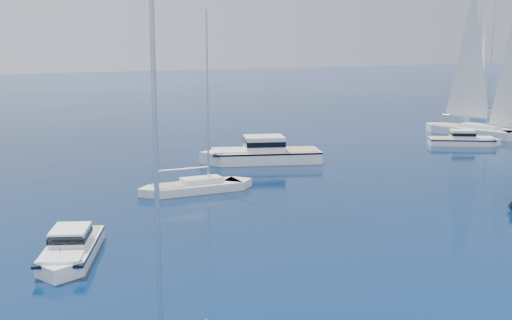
{
  "coord_description": "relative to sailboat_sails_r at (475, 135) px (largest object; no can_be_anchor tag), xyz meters",
  "views": [
    {
      "loc": [
        -22.44,
        -17.23,
        11.3
      ],
      "look_at": [
        -1.01,
        26.09,
        2.2
      ],
      "focal_mm": 45.86,
      "sensor_mm": 36.0,
      "label": 1
    }
  ],
  "objects": [
    {
      "name": "sailboat_sails_r",
      "position": [
        0.0,
        0.0,
        0.0
      ],
      "size": [
        7.7,
        14.09,
        20.09
      ],
      "primitive_type": null,
      "rotation": [
        0.0,
        0.0,
        3.46
      ],
      "color": "silver",
      "rests_on": "ground"
    },
    {
      "name": "motor_cruiser_centre",
      "position": [
        -30.11,
        -3.96,
        0.0
      ],
      "size": [
        12.36,
        7.16,
        3.1
      ],
      "primitive_type": null,
      "rotation": [
        0.0,
        0.0,
        1.25
      ],
      "color": "white",
      "rests_on": "ground"
    },
    {
      "name": "sailboat_centre",
      "position": [
        -39.61,
        -12.09,
        0.0
      ],
      "size": [
        9.44,
        2.7,
        13.78
      ],
      "primitive_type": null,
      "rotation": [
        0.0,
        0.0,
        4.68
      ],
      "color": "silver",
      "rests_on": "ground"
    },
    {
      "name": "sailboat_sails_far",
      "position": [
        16.44,
        17.14,
        0.0
      ],
      "size": [
        9.06,
        12.6,
        18.55
      ],
      "primitive_type": null,
      "rotation": [
        0.0,
        0.0,
        2.63
      ],
      "color": "white",
      "rests_on": "ground"
    },
    {
      "name": "motor_cruiser_far_r",
      "position": [
        -6.49,
        -4.88,
        0.0
      ],
      "size": [
        8.09,
        6.27,
        2.1
      ],
      "primitive_type": null,
      "rotation": [
        0.0,
        0.0,
        4.16
      ],
      "color": "silver",
      "rests_on": "ground"
    },
    {
      "name": "motor_cruiser_left",
      "position": [
        -50.94,
        -23.29,
        0.0
      ],
      "size": [
        5.2,
        8.22,
        2.07
      ],
      "primitive_type": null,
      "rotation": [
        0.0,
        0.0,
        2.76
      ],
      "color": "white",
      "rests_on": "ground"
    }
  ]
}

